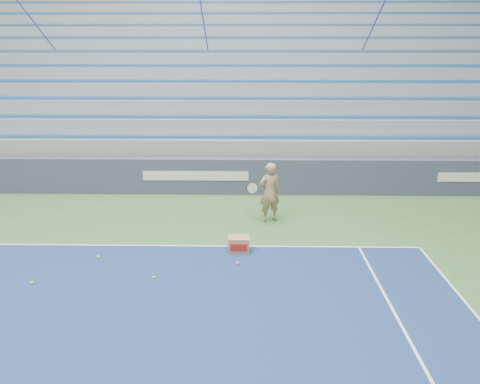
{
  "coord_description": "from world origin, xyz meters",
  "views": [
    {
      "loc": [
        1.6,
        2.11,
        4.39
      ],
      "look_at": [
        1.41,
        12.38,
        1.15
      ],
      "focal_mm": 35.0,
      "sensor_mm": 36.0,
      "label": 1
    }
  ],
  "objects": [
    {
      "name": "sponsor_barrier",
      "position": [
        0.0,
        15.88,
        0.55
      ],
      "size": [
        30.0,
        0.32,
        1.1
      ],
      "color": "#394057",
      "rests_on": "ground"
    },
    {
      "name": "bleachers",
      "position": [
        0.0,
        21.6,
        2.36
      ],
      "size": [
        31.0,
        9.15,
        7.3
      ],
      "color": "gray",
      "rests_on": "ground"
    },
    {
      "name": "tennis_player",
      "position": [
        2.14,
        13.55,
        0.78
      ],
      "size": [
        0.94,
        0.89,
        1.56
      ],
      "color": "tan",
      "rests_on": "ground"
    },
    {
      "name": "ball_box",
      "position": [
        1.39,
        11.63,
        0.17
      ],
      "size": [
        0.46,
        0.36,
        0.34
      ],
      "color": "#A67A50",
      "rests_on": "ground"
    },
    {
      "name": "tennis_ball_0",
      "position": [
        -0.25,
        10.31,
        0.03
      ],
      "size": [
        0.07,
        0.07,
        0.07
      ],
      "primitive_type": "sphere",
      "color": "#D3E42E",
      "rests_on": "ground"
    },
    {
      "name": "tennis_ball_1",
      "position": [
        1.39,
        10.97,
        0.03
      ],
      "size": [
        0.07,
        0.07,
        0.07
      ],
      "primitive_type": "sphere",
      "color": "#D3E42E",
      "rests_on": "ground"
    },
    {
      "name": "tennis_ball_2",
      "position": [
        -2.55,
        10.05,
        0.03
      ],
      "size": [
        0.07,
        0.07,
        0.07
      ],
      "primitive_type": "sphere",
      "color": "#D3E42E",
      "rests_on": "ground"
    },
    {
      "name": "tennis_ball_3",
      "position": [
        -1.62,
        11.22,
        0.03
      ],
      "size": [
        0.07,
        0.07,
        0.07
      ],
      "primitive_type": "sphere",
      "color": "#D3E42E",
      "rests_on": "ground"
    }
  ]
}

